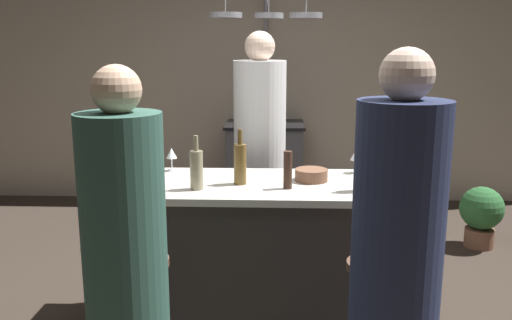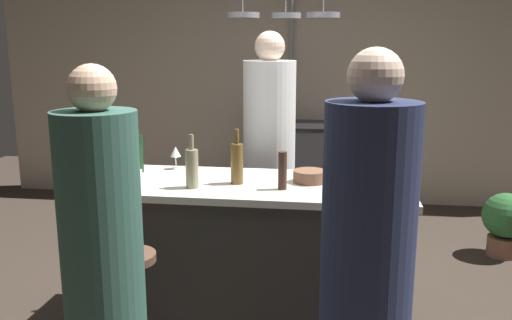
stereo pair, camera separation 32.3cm
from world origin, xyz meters
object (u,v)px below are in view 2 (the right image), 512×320
(guest_left, at_px, (104,271))
(wine_bottle_white, at_px, (192,167))
(bar_stool_left, at_px, (132,311))
(wine_glass_by_chef, at_px, (176,153))
(wine_glass_near_left_guest, at_px, (359,158))
(mixing_bowl_steel, at_px, (380,178))
(chef, at_px, (269,164))
(mixing_bowl_wooden, at_px, (310,176))
(wine_bottle_dark, at_px, (359,173))
(wine_bottle_red, at_px, (138,153))
(mixing_bowl_ceramic, at_px, (126,178))
(wine_bottle_amber, at_px, (237,163))
(potted_plant, at_px, (505,221))
(stove_range, at_px, (287,166))
(guest_right, at_px, (366,285))
(pepper_mill, at_px, (282,171))

(guest_left, relative_size, wine_bottle_white, 5.37)
(bar_stool_left, height_order, wine_glass_by_chef, wine_glass_by_chef)
(wine_glass_near_left_guest, bearing_deg, mixing_bowl_steel, -55.22)
(chef, distance_m, mixing_bowl_steel, 1.05)
(mixing_bowl_wooden, bearing_deg, wine_bottle_dark, -38.60)
(wine_bottle_red, distance_m, mixing_bowl_wooden, 1.08)
(mixing_bowl_wooden, xyz_separation_m, mixing_bowl_ceramic, (-1.03, -0.19, 0.00))
(wine_bottle_amber, relative_size, wine_glass_by_chef, 2.16)
(wine_bottle_red, bearing_deg, wine_bottle_white, -36.60)
(bar_stool_left, bearing_deg, wine_bottle_red, 106.30)
(guest_left, distance_m, wine_bottle_dark, 1.38)
(wine_glass_by_chef, distance_m, mixing_bowl_wooden, 0.89)
(wine_glass_by_chef, bearing_deg, wine_bottle_dark, -21.05)
(potted_plant, height_order, wine_bottle_amber, wine_bottle_amber)
(wine_bottle_amber, xyz_separation_m, mixing_bowl_ceramic, (-0.62, -0.10, -0.08))
(wine_bottle_amber, bearing_deg, mixing_bowl_steel, 8.80)
(stove_range, distance_m, wine_glass_by_chef, 2.31)
(bar_stool_left, height_order, guest_right, guest_right)
(wine_bottle_red, bearing_deg, mixing_bowl_ceramic, -82.78)
(bar_stool_left, bearing_deg, wine_bottle_amber, 53.36)
(potted_plant, relative_size, wine_bottle_dark, 1.75)
(wine_glass_near_left_guest, bearing_deg, wine_bottle_dark, -92.27)
(chef, distance_m, guest_left, 1.87)
(wine_glass_by_chef, xyz_separation_m, mixing_bowl_steel, (1.26, -0.18, -0.08))
(chef, xyz_separation_m, wine_glass_near_left_guest, (0.61, -0.57, 0.18))
(stove_range, relative_size, potted_plant, 1.71)
(wine_bottle_amber, bearing_deg, chef, 84.68)
(guest_right, relative_size, wine_bottle_amber, 5.31)
(wine_bottle_dark, distance_m, wine_bottle_red, 1.37)
(pepper_mill, height_order, wine_bottle_white, wine_bottle_white)
(pepper_mill, bearing_deg, wine_glass_near_left_guest, 42.02)
(wine_glass_near_left_guest, bearing_deg, wine_bottle_amber, -156.97)
(wine_bottle_white, bearing_deg, wine_bottle_red, 143.40)
(chef, height_order, bar_stool_left, chef)
(stove_range, distance_m, pepper_mill, 2.64)
(bar_stool_left, distance_m, mixing_bowl_steel, 1.53)
(stove_range, xyz_separation_m, mixing_bowl_steel, (0.73, -2.36, 0.48))
(pepper_mill, bearing_deg, wine_bottle_dark, -5.06)
(chef, xyz_separation_m, mixing_bowl_steel, (0.73, -0.74, 0.11))
(guest_right, bearing_deg, wine_bottle_amber, 124.66)
(wine_bottle_amber, height_order, mixing_bowl_ceramic, wine_bottle_amber)
(potted_plant, relative_size, mixing_bowl_ceramic, 2.87)
(guest_left, height_order, mixing_bowl_wooden, guest_left)
(wine_bottle_white, distance_m, wine_glass_by_chef, 0.49)
(wine_glass_by_chef, height_order, mixing_bowl_wooden, wine_glass_by_chef)
(wine_bottle_dark, bearing_deg, guest_left, -142.97)
(guest_right, xyz_separation_m, mixing_bowl_steel, (0.13, 1.10, 0.15))
(wine_bottle_amber, bearing_deg, wine_glass_by_chef, 145.54)
(bar_stool_left, height_order, pepper_mill, pepper_mill)
(wine_bottle_red, height_order, wine_glass_near_left_guest, wine_bottle_red)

